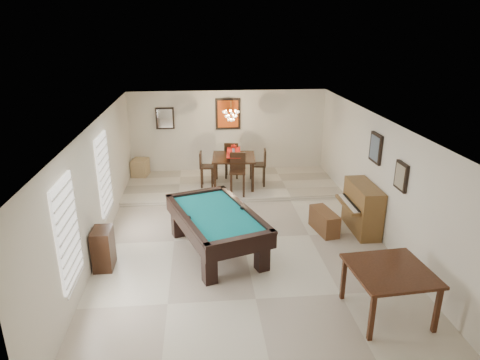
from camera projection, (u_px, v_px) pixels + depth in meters
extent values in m
cube|color=beige|center=(243.00, 238.00, 9.45)|extent=(6.00, 9.00, 0.02)
cube|color=silver|center=(228.00, 133.00, 13.22)|extent=(6.00, 0.04, 2.60)
cube|color=silver|center=(283.00, 321.00, 4.79)|extent=(6.00, 0.04, 2.60)
cube|color=silver|center=(97.00, 188.00, 8.74)|extent=(0.04, 9.00, 2.60)
cube|color=silver|center=(380.00, 178.00, 9.27)|extent=(0.04, 9.00, 2.60)
cube|color=white|center=(243.00, 122.00, 8.56)|extent=(6.00, 9.00, 0.04)
cube|color=beige|center=(231.00, 184.00, 12.47)|extent=(6.00, 2.50, 0.12)
cube|color=white|center=(67.00, 232.00, 6.65)|extent=(0.06, 1.00, 1.70)
cube|color=white|center=(104.00, 174.00, 9.27)|extent=(0.06, 1.00, 1.70)
cube|color=brown|center=(324.00, 221.00, 9.68)|extent=(0.51, 0.95, 0.50)
cube|color=black|center=(103.00, 249.00, 8.18)|extent=(0.36, 0.54, 0.80)
cube|color=tan|center=(140.00, 167.00, 12.97)|extent=(0.53, 0.62, 0.50)
cube|color=#D84C14|center=(228.00, 114.00, 12.98)|extent=(0.75, 0.06, 0.95)
cube|color=white|center=(165.00, 118.00, 12.84)|extent=(0.55, 0.06, 0.65)
cube|color=slate|center=(376.00, 148.00, 9.35)|extent=(0.06, 0.55, 0.65)
cube|color=gray|center=(401.00, 176.00, 8.20)|extent=(0.06, 0.45, 0.55)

